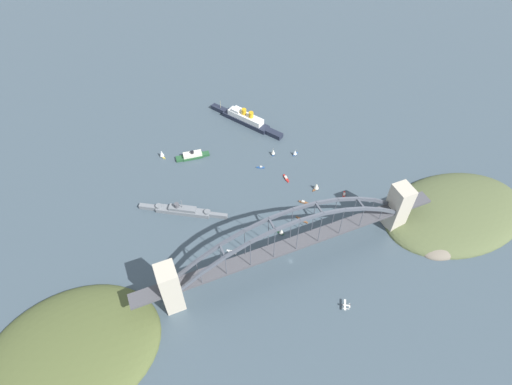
{
  "coord_description": "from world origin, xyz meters",
  "views": [
    {
      "loc": [
        -104.46,
        -170.07,
        308.12
      ],
      "look_at": [
        0.0,
        79.44,
        8.0
      ],
      "focal_mm": 28.91,
      "sensor_mm": 36.0,
      "label": 1
    }
  ],
  "objects_px": {
    "small_boat_7": "(316,186)",
    "ocean_liner": "(246,119)",
    "small_boat_1": "(261,167)",
    "seaplane_taxiing_near_bridge": "(346,306)",
    "small_boat_4": "(281,231)",
    "harbor_arch_bridge": "(293,243)",
    "small_boat_5": "(286,178)",
    "harbor_ferry_steamer": "(192,155)",
    "small_boat_0": "(302,220)",
    "small_boat_3": "(295,152)",
    "small_boat_10": "(232,252)",
    "small_boat_8": "(273,152)",
    "small_boat_2": "(162,154)",
    "small_boat_9": "(304,202)",
    "small_boat_6": "(344,195)"
  },
  "relations": [
    {
      "from": "small_boat_7",
      "to": "ocean_liner",
      "type": "bearing_deg",
      "value": 101.68
    },
    {
      "from": "small_boat_4",
      "to": "small_boat_7",
      "type": "distance_m",
      "value": 67.83
    },
    {
      "from": "small_boat_7",
      "to": "small_boat_3",
      "type": "bearing_deg",
      "value": 87.21
    },
    {
      "from": "small_boat_1",
      "to": "small_boat_7",
      "type": "relative_size",
      "value": 0.97
    },
    {
      "from": "ocean_liner",
      "to": "small_boat_3",
      "type": "xyz_separation_m",
      "value": [
        28.78,
        -72.61,
        -2.07
      ]
    },
    {
      "from": "small_boat_4",
      "to": "small_boat_10",
      "type": "distance_m",
      "value": 49.42
    },
    {
      "from": "ocean_liner",
      "to": "small_boat_1",
      "type": "bearing_deg",
      "value": -100.27
    },
    {
      "from": "small_boat_4",
      "to": "small_boat_6",
      "type": "distance_m",
      "value": 80.15
    },
    {
      "from": "seaplane_taxiing_near_bridge",
      "to": "small_boat_4",
      "type": "height_order",
      "value": "small_boat_4"
    },
    {
      "from": "harbor_arch_bridge",
      "to": "small_boat_5",
      "type": "relative_size",
      "value": 23.18
    },
    {
      "from": "seaplane_taxiing_near_bridge",
      "to": "small_boat_4",
      "type": "relative_size",
      "value": 1.22
    },
    {
      "from": "small_boat_9",
      "to": "small_boat_7",
      "type": "bearing_deg",
      "value": 30.17
    },
    {
      "from": "small_boat_1",
      "to": "small_boat_2",
      "type": "bearing_deg",
      "value": 147.98
    },
    {
      "from": "seaplane_taxiing_near_bridge",
      "to": "small_boat_4",
      "type": "distance_m",
      "value": 87.76
    },
    {
      "from": "small_boat_1",
      "to": "small_boat_10",
      "type": "distance_m",
      "value": 110.54
    },
    {
      "from": "small_boat_0",
      "to": "small_boat_5",
      "type": "xyz_separation_m",
      "value": [
        9.61,
        55.87,
        0.06
      ]
    },
    {
      "from": "small_boat_7",
      "to": "small_boat_8",
      "type": "bearing_deg",
      "value": 106.77
    },
    {
      "from": "small_boat_4",
      "to": "small_boat_5",
      "type": "xyz_separation_m",
      "value": [
        34.69,
        62.24,
        -2.75
      ]
    },
    {
      "from": "harbor_arch_bridge",
      "to": "small_boat_4",
      "type": "bearing_deg",
      "value": 81.58
    },
    {
      "from": "small_boat_1",
      "to": "small_boat_10",
      "type": "xyz_separation_m",
      "value": [
        -65.86,
        -88.78,
        -0.1
      ]
    },
    {
      "from": "small_boat_0",
      "to": "small_boat_9",
      "type": "xyz_separation_m",
      "value": [
        11.26,
        19.13,
        0.2
      ]
    },
    {
      "from": "ocean_liner",
      "to": "small_boat_4",
      "type": "distance_m",
      "value": 166.64
    },
    {
      "from": "harbor_ferry_steamer",
      "to": "small_boat_10",
      "type": "relative_size",
      "value": 4.53
    },
    {
      "from": "small_boat_8",
      "to": "small_boat_2",
      "type": "bearing_deg",
      "value": 158.93
    },
    {
      "from": "small_boat_5",
      "to": "small_boat_6",
      "type": "xyz_separation_m",
      "value": [
        43.32,
        -44.01,
        0.05
      ]
    },
    {
      "from": "small_boat_5",
      "to": "seaplane_taxiing_near_bridge",
      "type": "bearing_deg",
      "value": -96.9
    },
    {
      "from": "small_boat_5",
      "to": "small_boat_2",
      "type": "bearing_deg",
      "value": 143.29
    },
    {
      "from": "harbor_ferry_steamer",
      "to": "small_boat_2",
      "type": "xyz_separation_m",
      "value": [
        -30.29,
        13.94,
        1.83
      ]
    },
    {
      "from": "seaplane_taxiing_near_bridge",
      "to": "small_boat_3",
      "type": "height_order",
      "value": "small_boat_3"
    },
    {
      "from": "ocean_liner",
      "to": "small_boat_2",
      "type": "xyz_separation_m",
      "value": [
        -106.28,
        -19.2,
        -0.99
      ]
    },
    {
      "from": "small_boat_9",
      "to": "small_boat_0",
      "type": "bearing_deg",
      "value": -120.49
    },
    {
      "from": "small_boat_2",
      "to": "small_boat_10",
      "type": "distance_m",
      "value": 148.95
    },
    {
      "from": "ocean_liner",
      "to": "small_boat_1",
      "type": "xyz_separation_m",
      "value": [
        -13.94,
        -76.94,
        -4.63
      ]
    },
    {
      "from": "small_boat_3",
      "to": "small_boat_9",
      "type": "height_order",
      "value": "small_boat_3"
    },
    {
      "from": "small_boat_1",
      "to": "small_boat_7",
      "type": "height_order",
      "value": "small_boat_7"
    },
    {
      "from": "small_boat_3",
      "to": "small_boat_6",
      "type": "bearing_deg",
      "value": -75.6
    },
    {
      "from": "small_boat_2",
      "to": "small_boat_6",
      "type": "relative_size",
      "value": 0.95
    },
    {
      "from": "small_boat_2",
      "to": "small_boat_9",
      "type": "distance_m",
      "value": 163.64
    },
    {
      "from": "small_boat_7",
      "to": "small_boat_8",
      "type": "xyz_separation_m",
      "value": [
        -19.19,
        63.69,
        -0.3
      ]
    },
    {
      "from": "small_boat_2",
      "to": "small_boat_4",
      "type": "relative_size",
      "value": 1.31
    },
    {
      "from": "small_boat_8",
      "to": "small_boat_7",
      "type": "bearing_deg",
      "value": -73.23
    },
    {
      "from": "small_boat_1",
      "to": "seaplane_taxiing_near_bridge",
      "type": "bearing_deg",
      "value": -89.94
    },
    {
      "from": "ocean_liner",
      "to": "small_boat_9",
      "type": "distance_m",
      "value": 138.52
    },
    {
      "from": "small_boat_3",
      "to": "small_boat_0",
      "type": "bearing_deg",
      "value": -111.95
    },
    {
      "from": "small_boat_1",
      "to": "small_boat_6",
      "type": "bearing_deg",
      "value": -48.16
    },
    {
      "from": "small_boat_5",
      "to": "harbor_ferry_steamer",
      "type": "bearing_deg",
      "value": 139.52
    },
    {
      "from": "harbor_arch_bridge",
      "to": "small_boat_1",
      "type": "relative_size",
      "value": 32.58
    },
    {
      "from": "small_boat_4",
      "to": "small_boat_1",
      "type": "bearing_deg",
      "value": 79.22
    },
    {
      "from": "small_boat_6",
      "to": "small_boat_4",
      "type": "bearing_deg",
      "value": -166.84
    },
    {
      "from": "harbor_ferry_steamer",
      "to": "small_boat_7",
      "type": "bearing_deg",
      "value": -42.43
    }
  ]
}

